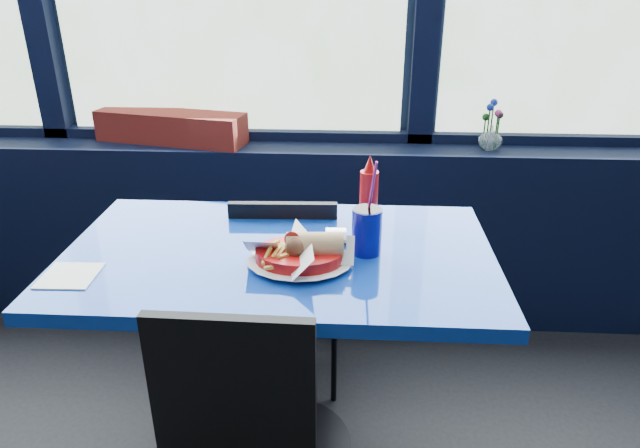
{
  "coord_description": "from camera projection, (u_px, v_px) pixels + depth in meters",
  "views": [
    {
      "loc": [
        0.5,
        0.58,
        1.48
      ],
      "look_at": [
        0.42,
        1.98,
        0.84
      ],
      "focal_mm": 32.0,
      "sensor_mm": 36.0,
      "label": 1
    }
  ],
  "objects": [
    {
      "name": "napkin",
      "position": [
        70.0,
        276.0,
        1.47
      ],
      "size": [
        0.14,
        0.14,
        0.0
      ],
      "primitive_type": "cube",
      "rotation": [
        0.0,
        0.0,
        0.03
      ],
      "color": "white",
      "rests_on": "near_table"
    },
    {
      "name": "soda_cup",
      "position": [
        367.0,
        230.0,
        1.56
      ],
      "size": [
        0.08,
        0.08,
        0.28
      ],
      "rotation": [
        0.0,
        0.0,
        -0.24
      ],
      "color": "#0C0B7E",
      "rests_on": "near_table"
    },
    {
      "name": "window_sill",
      "position": [
        239.0,
        230.0,
        2.55
      ],
      "size": [
        5.0,
        0.26,
        0.8
      ],
      "primitive_type": "cube",
      "color": "black",
      "rests_on": "ground"
    },
    {
      "name": "ketchup_bottle",
      "position": [
        369.0,
        192.0,
        1.75
      ],
      "size": [
        0.06,
        0.06,
        0.21
      ],
      "color": "#AF0C0B",
      "rests_on": "near_table"
    },
    {
      "name": "food_basket",
      "position": [
        301.0,
        254.0,
        1.51
      ],
      "size": [
        0.31,
        0.31,
        0.09
      ],
      "rotation": [
        0.0,
        0.0,
        -0.38
      ],
      "color": "#AF0C0B",
      "rests_on": "near_table"
    },
    {
      "name": "planter_box",
      "position": [
        171.0,
        127.0,
        2.38
      ],
      "size": [
        0.65,
        0.29,
        0.13
      ],
      "primitive_type": "cube",
      "rotation": [
        0.0,
        0.0,
        -0.21
      ],
      "color": "maroon",
      "rests_on": "window_sill"
    },
    {
      "name": "near_table",
      "position": [
        281.0,
        306.0,
        1.68
      ],
      "size": [
        1.2,
        0.7,
        0.75
      ],
      "color": "black",
      "rests_on": "ground"
    },
    {
      "name": "chair_near_back",
      "position": [
        290.0,
        281.0,
        2.02
      ],
      "size": [
        0.38,
        0.38,
        0.8
      ],
      "rotation": [
        0.0,
        0.0,
        3.18
      ],
      "color": "black",
      "rests_on": "ground"
    },
    {
      "name": "flower_vase",
      "position": [
        491.0,
        135.0,
        2.28
      ],
      "size": [
        0.1,
        0.1,
        0.2
      ],
      "rotation": [
        0.0,
        0.0,
        0.05
      ],
      "color": "silver",
      "rests_on": "window_sill"
    }
  ]
}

